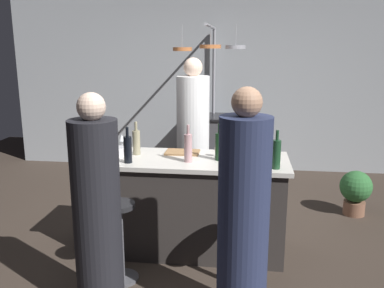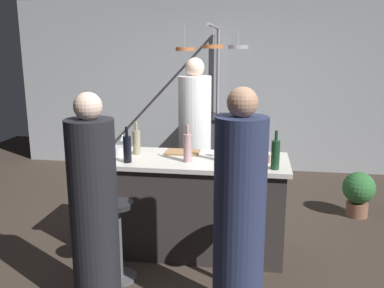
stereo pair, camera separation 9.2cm
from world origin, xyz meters
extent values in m
plane|color=#382D26|center=(0.00, 0.00, 0.00)|extent=(9.00, 9.00, 0.00)
cube|color=#9EA3A8|center=(0.00, 2.85, 1.30)|extent=(6.40, 0.16, 2.60)
cube|color=#332D2B|center=(0.00, 0.00, 0.43)|extent=(1.72, 0.66, 0.86)
cube|color=beige|center=(0.00, 0.00, 0.88)|extent=(1.80, 0.72, 0.04)
cube|color=#47474C|center=(0.00, 2.45, 0.43)|extent=(0.76, 0.60, 0.86)
cube|color=black|center=(0.00, 2.45, 0.88)|extent=(0.80, 0.64, 0.03)
cylinder|color=white|center=(-0.10, 1.02, 0.79)|extent=(0.38, 0.38, 1.57)
sphere|color=beige|center=(-0.10, 1.02, 1.67)|extent=(0.21, 0.21, 0.21)
cylinder|color=#4C4C51|center=(-0.49, -0.62, 0.01)|extent=(0.28, 0.28, 0.02)
cylinder|color=#4C4C51|center=(-0.49, -0.62, 0.33)|extent=(0.06, 0.06, 0.62)
cylinder|color=black|center=(-0.49, -0.62, 0.66)|extent=(0.26, 0.26, 0.04)
cylinder|color=black|center=(-0.53, -1.01, 0.71)|extent=(0.34, 0.34, 1.42)
sphere|color=beige|center=(-0.53, -1.01, 1.51)|extent=(0.19, 0.19, 0.19)
cylinder|color=#4C4C51|center=(0.52, -0.62, 0.01)|extent=(0.28, 0.28, 0.02)
cylinder|color=#4C4C51|center=(0.52, -0.62, 0.33)|extent=(0.06, 0.06, 0.62)
cylinder|color=black|center=(0.52, -0.62, 0.66)|extent=(0.26, 0.26, 0.04)
cylinder|color=#262D4C|center=(0.50, -1.01, 0.73)|extent=(0.35, 0.35, 1.47)
sphere|color=tan|center=(0.50, -1.01, 1.56)|extent=(0.20, 0.20, 0.20)
cylinder|color=gray|center=(0.00, 2.70, 1.07)|extent=(0.04, 0.04, 2.15)
cylinder|color=gray|center=(0.00, 2.03, 2.15)|extent=(0.04, 1.35, 0.04)
cylinder|color=#B26638|center=(-0.30, 1.55, 1.86)|extent=(0.24, 0.24, 0.04)
cylinder|color=gray|center=(-0.30, 1.50, 2.01)|extent=(0.01, 0.01, 0.29)
cylinder|color=#B26638|center=(0.05, 1.46, 1.89)|extent=(0.26, 0.26, 0.04)
cylinder|color=gray|center=(0.05, 1.50, 2.02)|extent=(0.01, 0.01, 0.26)
cylinder|color=gray|center=(0.35, 1.51, 1.89)|extent=(0.24, 0.24, 0.04)
cylinder|color=gray|center=(0.35, 1.50, 2.02)|extent=(0.01, 0.01, 0.26)
cylinder|color=brown|center=(1.77, 1.07, 0.08)|extent=(0.24, 0.24, 0.16)
sphere|color=#2D6633|center=(1.77, 1.07, 0.34)|extent=(0.36, 0.36, 0.36)
cube|color=#997047|center=(-0.10, 0.18, 0.91)|extent=(0.32, 0.22, 0.02)
cylinder|color=#382319|center=(0.66, -0.22, 1.01)|extent=(0.05, 0.05, 0.21)
cylinder|color=black|center=(-0.52, -0.21, 1.02)|extent=(0.07, 0.07, 0.24)
cylinder|color=black|center=(-0.52, -0.21, 1.18)|extent=(0.03, 0.03, 0.08)
cylinder|color=gray|center=(-0.52, 0.08, 1.02)|extent=(0.07, 0.07, 0.23)
cylinder|color=gray|center=(-0.52, 0.08, 1.17)|extent=(0.03, 0.03, 0.08)
cylinder|color=#143319|center=(0.27, -0.02, 1.02)|extent=(0.07, 0.07, 0.25)
cylinder|color=#143319|center=(0.27, -0.02, 1.19)|extent=(0.03, 0.03, 0.08)
cylinder|color=#B78C8E|center=(0.00, -0.11, 1.02)|extent=(0.07, 0.07, 0.25)
cylinder|color=#B78C8E|center=(0.00, -0.11, 1.19)|extent=(0.03, 0.03, 0.08)
cylinder|color=#193D23|center=(0.76, -0.23, 1.02)|extent=(0.07, 0.07, 0.24)
cylinder|color=#193D23|center=(0.76, -0.23, 1.19)|extent=(0.03, 0.03, 0.08)
cylinder|color=silver|center=(0.25, 0.09, 0.90)|extent=(0.06, 0.06, 0.01)
cylinder|color=silver|center=(0.25, 0.09, 0.94)|extent=(0.01, 0.01, 0.07)
cone|color=silver|center=(0.25, 0.09, 1.01)|extent=(0.07, 0.07, 0.06)
cylinder|color=silver|center=(-0.70, -0.21, 0.90)|extent=(0.06, 0.06, 0.01)
cylinder|color=silver|center=(-0.70, -0.21, 0.94)|extent=(0.01, 0.01, 0.07)
cone|color=silver|center=(-0.70, -0.21, 1.01)|extent=(0.07, 0.07, 0.06)
cylinder|color=silver|center=(-0.72, 0.27, 0.90)|extent=(0.06, 0.06, 0.01)
cylinder|color=silver|center=(-0.72, 0.27, 0.94)|extent=(0.01, 0.01, 0.07)
cone|color=silver|center=(-0.72, 0.27, 1.01)|extent=(0.07, 0.07, 0.06)
cylinder|color=brown|center=(0.65, -0.02, 0.93)|extent=(0.15, 0.15, 0.06)
cylinder|color=#334C6B|center=(0.44, -0.06, 0.93)|extent=(0.19, 0.19, 0.06)
cylinder|color=#B7B7BC|center=(-0.71, 0.03, 0.94)|extent=(0.17, 0.17, 0.08)
camera|label=1|loc=(0.50, -3.67, 1.91)|focal=39.17mm
camera|label=2|loc=(0.59, -3.65, 1.91)|focal=39.17mm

